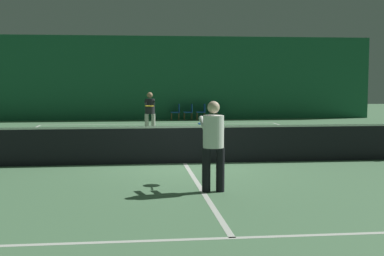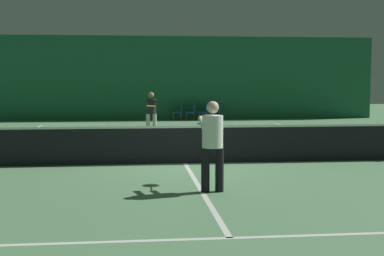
{
  "view_description": "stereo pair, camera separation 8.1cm",
  "coord_description": "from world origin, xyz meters",
  "px_view_note": "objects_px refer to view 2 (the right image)",
  "views": [
    {
      "loc": [
        -1.34,
        -13.29,
        2.13
      ],
      "look_at": [
        0.08,
        -0.95,
        0.98
      ],
      "focal_mm": 50.0,
      "sensor_mm": 36.0,
      "label": 1
    },
    {
      "loc": [
        -1.26,
        -13.3,
        2.13
      ],
      "look_at": [
        0.08,
        -0.95,
        0.98
      ],
      "focal_mm": 50.0,
      "sensor_mm": 36.0,
      "label": 2
    }
  ],
  "objects_px": {
    "tennis_net": "(185,143)",
    "player_far": "(151,110)",
    "courtside_chair_2": "(204,111)",
    "courtside_chair_1": "(191,111)",
    "courtside_chair_0": "(179,111)",
    "player_near": "(212,139)",
    "courtside_chair_3": "(217,111)"
  },
  "relations": [
    {
      "from": "tennis_net",
      "to": "courtside_chair_1",
      "type": "relative_size",
      "value": 14.29
    },
    {
      "from": "tennis_net",
      "to": "player_near",
      "type": "bearing_deg",
      "value": -86.72
    },
    {
      "from": "tennis_net",
      "to": "courtside_chair_1",
      "type": "height_order",
      "value": "tennis_net"
    },
    {
      "from": "player_far",
      "to": "courtside_chair_0",
      "type": "height_order",
      "value": "player_far"
    },
    {
      "from": "player_far",
      "to": "courtside_chair_2",
      "type": "xyz_separation_m",
      "value": [
        2.94,
        6.9,
        -0.46
      ]
    },
    {
      "from": "courtside_chair_0",
      "to": "courtside_chair_2",
      "type": "bearing_deg",
      "value": 90.0
    },
    {
      "from": "player_near",
      "to": "player_far",
      "type": "relative_size",
      "value": 1.06
    },
    {
      "from": "courtside_chair_1",
      "to": "courtside_chair_2",
      "type": "height_order",
      "value": "same"
    },
    {
      "from": "courtside_chair_0",
      "to": "player_near",
      "type": "bearing_deg",
      "value": -2.64
    },
    {
      "from": "courtside_chair_1",
      "to": "courtside_chair_3",
      "type": "height_order",
      "value": "same"
    },
    {
      "from": "tennis_net",
      "to": "player_far",
      "type": "height_order",
      "value": "player_far"
    },
    {
      "from": "courtside_chair_1",
      "to": "courtside_chair_2",
      "type": "relative_size",
      "value": 1.0
    },
    {
      "from": "courtside_chair_0",
      "to": "courtside_chair_2",
      "type": "relative_size",
      "value": 1.0
    },
    {
      "from": "player_near",
      "to": "courtside_chair_3",
      "type": "distance_m",
      "value": 17.68
    },
    {
      "from": "tennis_net",
      "to": "courtside_chair_0",
      "type": "relative_size",
      "value": 14.29
    },
    {
      "from": "courtside_chair_0",
      "to": "courtside_chair_1",
      "type": "bearing_deg",
      "value": 90.0
    },
    {
      "from": "player_far",
      "to": "courtside_chair_1",
      "type": "distance_m",
      "value": 7.28
    },
    {
      "from": "player_far",
      "to": "courtside_chair_1",
      "type": "xyz_separation_m",
      "value": [
        2.28,
        6.9,
        -0.46
      ]
    },
    {
      "from": "player_near",
      "to": "courtside_chair_2",
      "type": "xyz_separation_m",
      "value": [
        2.13,
        17.45,
        -0.51
      ]
    },
    {
      "from": "courtside_chair_1",
      "to": "courtside_chair_2",
      "type": "bearing_deg",
      "value": 90.0
    },
    {
      "from": "tennis_net",
      "to": "courtside_chair_0",
      "type": "distance_m",
      "value": 14.08
    },
    {
      "from": "courtside_chair_2",
      "to": "player_far",
      "type": "bearing_deg",
      "value": -23.09
    },
    {
      "from": "player_far",
      "to": "courtside_chair_1",
      "type": "height_order",
      "value": "player_far"
    },
    {
      "from": "player_far",
      "to": "player_near",
      "type": "bearing_deg",
      "value": 7.4
    },
    {
      "from": "courtside_chair_0",
      "to": "courtside_chair_3",
      "type": "relative_size",
      "value": 1.0
    },
    {
      "from": "tennis_net",
      "to": "player_far",
      "type": "xyz_separation_m",
      "value": [
        -0.62,
        7.14,
        0.43
      ]
    },
    {
      "from": "player_far",
      "to": "courtside_chair_3",
      "type": "relative_size",
      "value": 1.93
    },
    {
      "from": "player_near",
      "to": "courtside_chair_3",
      "type": "height_order",
      "value": "player_near"
    },
    {
      "from": "courtside_chair_3",
      "to": "courtside_chair_1",
      "type": "bearing_deg",
      "value": -90.0
    },
    {
      "from": "tennis_net",
      "to": "courtside_chair_3",
      "type": "bearing_deg",
      "value": 77.99
    },
    {
      "from": "courtside_chair_3",
      "to": "courtside_chair_2",
      "type": "bearing_deg",
      "value": -90.0
    },
    {
      "from": "player_near",
      "to": "player_far",
      "type": "distance_m",
      "value": 10.58
    }
  ]
}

